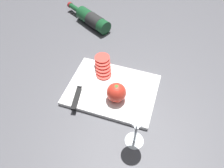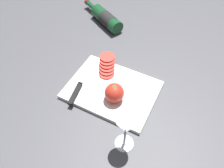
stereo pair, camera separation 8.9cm
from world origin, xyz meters
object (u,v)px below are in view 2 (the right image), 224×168
at_px(knife, 78,88).
at_px(tomato_slice_stack_near, 107,65).
at_px(wine_glass, 126,127).
at_px(whole_tomato, 114,93).
at_px(wine_bottle, 106,18).

xyz_separation_m(knife, tomato_slice_stack_near, (-0.05, -0.16, 0.02)).
bearing_deg(wine_glass, tomato_slice_stack_near, -52.24).
distance_m(wine_glass, whole_tomato, 0.20).
bearing_deg(whole_tomato, wine_glass, 127.81).
height_order(wine_glass, knife, wine_glass).
bearing_deg(tomato_slice_stack_near, wine_glass, 127.76).
bearing_deg(wine_glass, whole_tomato, -52.19).
relative_size(whole_tomato, tomato_slice_stack_near, 0.61).
height_order(wine_glass, whole_tomato, wine_glass).
bearing_deg(wine_bottle, wine_glass, 123.45).
distance_m(wine_bottle, knife, 0.50).
height_order(wine_bottle, tomato_slice_stack_near, wine_bottle).
relative_size(wine_glass, knife, 0.61).
relative_size(wine_bottle, whole_tomato, 3.91).
height_order(knife, tomato_slice_stack_near, tomato_slice_stack_near).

